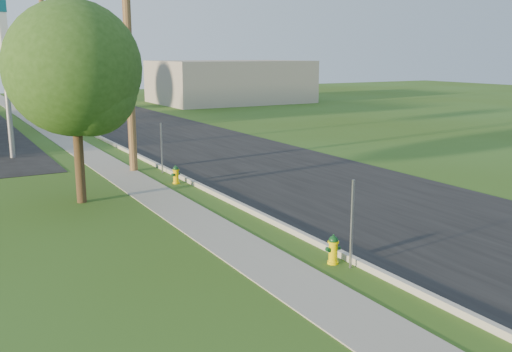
{
  "coord_description": "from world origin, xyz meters",
  "views": [
    {
      "loc": [
        -7.41,
        -5.11,
        4.63
      ],
      "look_at": [
        0.0,
        8.0,
        1.4
      ],
      "focal_mm": 40.0,
      "sensor_mm": 36.0,
      "label": 1
    }
  ],
  "objects_px": {
    "utility_pole_mid": "(128,45)",
    "hydrant_near": "(333,249)",
    "price_pylon": "(2,35)",
    "hydrant_far": "(82,127)",
    "hydrant_mid": "(176,175)",
    "tree_verge": "(77,74)",
    "utility_pole_far": "(46,51)"
  },
  "relations": [
    {
      "from": "utility_pole_mid",
      "to": "hydrant_near",
      "type": "bearing_deg",
      "value": -86.85
    },
    {
      "from": "price_pylon",
      "to": "hydrant_far",
      "type": "xyz_separation_m",
      "value": [
        4.64,
        6.7,
        -5.06
      ]
    },
    {
      "from": "utility_pole_mid",
      "to": "hydrant_mid",
      "type": "bearing_deg",
      "value": -78.27
    },
    {
      "from": "tree_verge",
      "to": "hydrant_mid",
      "type": "bearing_deg",
      "value": 17.34
    },
    {
      "from": "tree_verge",
      "to": "hydrant_near",
      "type": "distance_m",
      "value": 9.73
    },
    {
      "from": "price_pylon",
      "to": "tree_verge",
      "type": "distance_m",
      "value": 9.78
    },
    {
      "from": "hydrant_mid",
      "to": "utility_pole_far",
      "type": "bearing_deg",
      "value": 91.71
    },
    {
      "from": "utility_pole_mid",
      "to": "hydrant_near",
      "type": "relative_size",
      "value": 14.29
    },
    {
      "from": "utility_pole_far",
      "to": "tree_verge",
      "type": "height_order",
      "value": "utility_pole_far"
    },
    {
      "from": "utility_pole_far",
      "to": "hydrant_near",
      "type": "bearing_deg",
      "value": -88.72
    },
    {
      "from": "tree_verge",
      "to": "hydrant_far",
      "type": "height_order",
      "value": "tree_verge"
    },
    {
      "from": "price_pylon",
      "to": "hydrant_near",
      "type": "xyz_separation_m",
      "value": [
        4.58,
        -17.89,
        -5.1
      ]
    },
    {
      "from": "tree_verge",
      "to": "price_pylon",
      "type": "bearing_deg",
      "value": 95.98
    },
    {
      "from": "utility_pole_far",
      "to": "price_pylon",
      "type": "relative_size",
      "value": 1.39
    },
    {
      "from": "hydrant_mid",
      "to": "hydrant_far",
      "type": "bearing_deg",
      "value": 89.58
    },
    {
      "from": "utility_pole_far",
      "to": "hydrant_far",
      "type": "relative_size",
      "value": 12.54
    },
    {
      "from": "tree_verge",
      "to": "hydrant_mid",
      "type": "xyz_separation_m",
      "value": [
        3.52,
        1.1,
        -3.71
      ]
    },
    {
      "from": "utility_pole_far",
      "to": "hydrant_near",
      "type": "relative_size",
      "value": 13.86
    },
    {
      "from": "utility_pole_mid",
      "to": "hydrant_mid",
      "type": "distance_m",
      "value": 5.56
    },
    {
      "from": "utility_pole_far",
      "to": "hydrant_mid",
      "type": "relative_size",
      "value": 13.97
    },
    {
      "from": "hydrant_near",
      "to": "hydrant_far",
      "type": "bearing_deg",
      "value": 89.87
    },
    {
      "from": "tree_verge",
      "to": "hydrant_mid",
      "type": "distance_m",
      "value": 5.23
    },
    {
      "from": "utility_pole_mid",
      "to": "tree_verge",
      "type": "height_order",
      "value": "utility_pole_mid"
    },
    {
      "from": "utility_pole_far",
      "to": "hydrant_mid",
      "type": "height_order",
      "value": "utility_pole_far"
    },
    {
      "from": "utility_pole_mid",
      "to": "price_pylon",
      "type": "xyz_separation_m",
      "value": [
        -3.9,
        5.5,
        0.48
      ]
    },
    {
      "from": "hydrant_mid",
      "to": "tree_verge",
      "type": "bearing_deg",
      "value": -162.66
    },
    {
      "from": "price_pylon",
      "to": "hydrant_near",
      "type": "bearing_deg",
      "value": -75.63
    },
    {
      "from": "hydrant_mid",
      "to": "utility_pole_mid",
      "type": "bearing_deg",
      "value": 101.73
    },
    {
      "from": "price_pylon",
      "to": "hydrant_mid",
      "type": "distance_m",
      "value": 10.92
    },
    {
      "from": "hydrant_near",
      "to": "hydrant_far",
      "type": "xyz_separation_m",
      "value": [
        0.06,
        24.59,
        0.04
      ]
    },
    {
      "from": "utility_pole_mid",
      "to": "hydrant_far",
      "type": "xyz_separation_m",
      "value": [
        0.74,
        12.2,
        -4.58
      ]
    },
    {
      "from": "tree_verge",
      "to": "hydrant_mid",
      "type": "height_order",
      "value": "tree_verge"
    }
  ]
}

